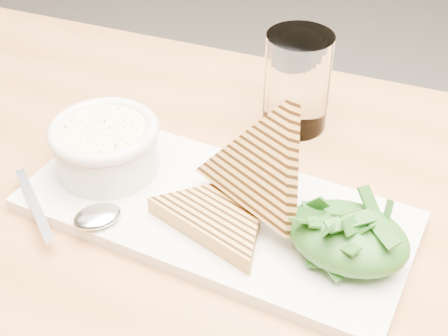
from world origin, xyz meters
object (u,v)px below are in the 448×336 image
at_px(soup_bowl, 107,152).
at_px(glass_near, 297,82).
at_px(table_top, 281,320).
at_px(platter, 215,211).

relative_size(soup_bowl, glass_near, 0.92).
distance_m(table_top, soup_bowl, 0.26).
height_order(soup_bowl, glass_near, glass_near).
bearing_deg(table_top, soup_bowl, 161.73).
bearing_deg(soup_bowl, platter, -1.07).
xyz_separation_m(table_top, soup_bowl, (-0.24, 0.08, 0.06)).
relative_size(table_top, glass_near, 10.60).
xyz_separation_m(platter, glass_near, (0.01, 0.19, 0.05)).
relative_size(platter, glass_near, 3.30).
xyz_separation_m(table_top, glass_near, (-0.10, 0.27, 0.08)).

